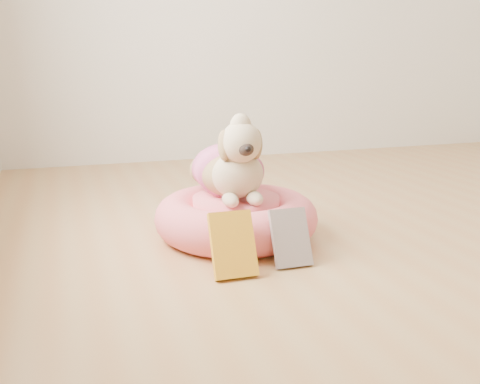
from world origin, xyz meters
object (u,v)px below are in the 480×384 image
object	(u,v)px
book_white	(291,238)
dog	(231,153)
book_yellow	(233,245)
pet_bed	(236,218)

from	to	relation	value
book_white	dog	bearing A→B (deg)	106.43
dog	book_yellow	xyz separation A→B (m)	(-0.12, -0.40, -0.24)
book_yellow	book_white	distance (m)	0.23
book_yellow	book_white	size ratio (longest dim) A/B	1.08
pet_bed	dog	bearing A→B (deg)	138.69
pet_bed	book_white	size ratio (longest dim) A/B	3.18
book_yellow	book_white	bearing A→B (deg)	8.06
dog	book_yellow	distance (m)	0.48
book_yellow	pet_bed	bearing A→B (deg)	71.28
pet_bed	book_white	distance (m)	0.37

